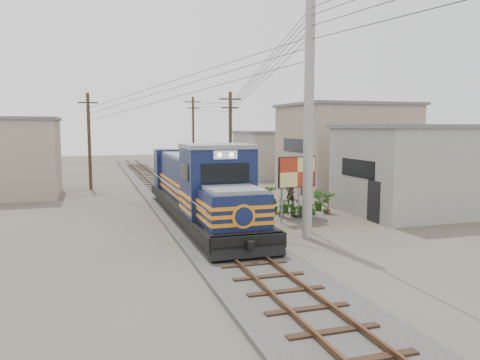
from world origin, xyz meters
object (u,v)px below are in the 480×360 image
object	(u,v)px
billboard	(297,174)
locomotive	(199,188)
vendor	(290,193)
market_umbrella	(299,176)

from	to	relation	value
billboard	locomotive	bearing A→B (deg)	153.92
locomotive	billboard	xyz separation A→B (m)	(4.49, -1.41, 0.68)
locomotive	vendor	distance (m)	6.61
locomotive	vendor	size ratio (longest dim) A/B	9.83
billboard	market_umbrella	distance (m)	1.17
billboard	vendor	size ratio (longest dim) A/B	2.07
billboard	vendor	distance (m)	4.64
market_umbrella	billboard	bearing A→B (deg)	-118.62
locomotive	market_umbrella	bearing A→B (deg)	-4.49
market_umbrella	locomotive	bearing A→B (deg)	175.51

